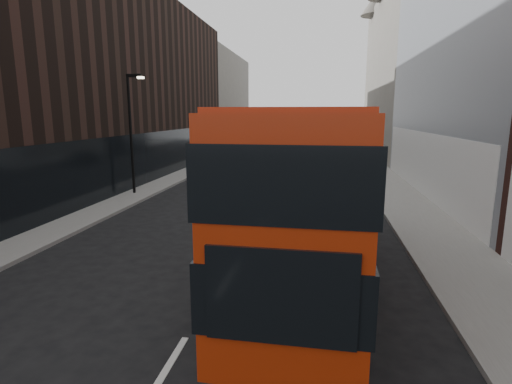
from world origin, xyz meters
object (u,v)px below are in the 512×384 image
at_px(red_bus, 305,186).
at_px(car_c, 310,163).
at_px(car_a, 334,205).
at_px(car_b, 317,183).
at_px(street_lamp, 132,126).
at_px(grey_bus, 332,140).

distance_m(red_bus, car_c, 23.59).
relative_size(car_a, car_b, 0.93).
height_order(street_lamp, car_a, street_lamp).
relative_size(grey_bus, car_c, 2.24).
distance_m(grey_bus, car_a, 30.85).
relative_size(car_a, car_c, 0.80).
distance_m(grey_bus, car_c, 14.61).
bearing_deg(red_bus, car_c, 92.15).
bearing_deg(red_bus, car_b, 89.93).
bearing_deg(car_c, street_lamp, -123.19).
bearing_deg(car_a, grey_bus, 87.93).
distance_m(street_lamp, red_bus, 15.08).
relative_size(grey_bus, car_a, 2.80).
height_order(car_b, car_c, car_c).
distance_m(car_b, car_c, 10.40).
distance_m(red_bus, grey_bus, 37.96).
relative_size(street_lamp, grey_bus, 0.70).
xyz_separation_m(street_lamp, grey_bus, (12.45, 27.30, -2.47)).
height_order(car_a, car_b, car_b).
bearing_deg(street_lamp, car_c, 51.51).
distance_m(car_a, car_b, 6.10).
relative_size(red_bus, grey_bus, 1.24).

